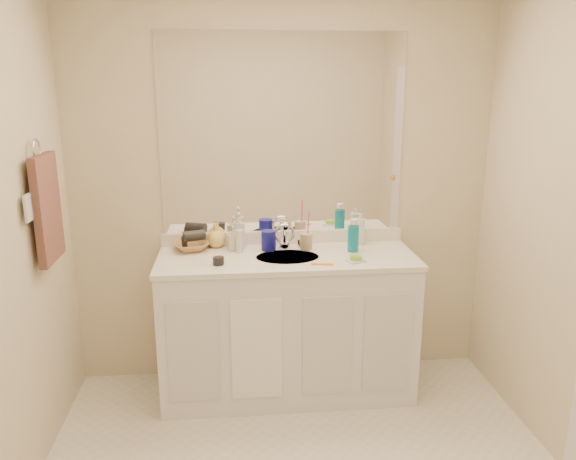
{
  "coord_description": "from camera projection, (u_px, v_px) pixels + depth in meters",
  "views": [
    {
      "loc": [
        -0.31,
        -2.11,
        1.89
      ],
      "look_at": [
        0.0,
        0.97,
        1.05
      ],
      "focal_mm": 35.0,
      "sensor_mm": 36.0,
      "label": 1
    }
  ],
  "objects": [
    {
      "name": "orange_comb",
      "position": [
        322.0,
        264.0,
        3.14
      ],
      "size": [
        0.13,
        0.04,
        0.01
      ],
      "primitive_type": "cube",
      "rotation": [
        0.0,
        0.0,
        -0.14
      ],
      "color": "orange",
      "rests_on": "countertop"
    },
    {
      "name": "switch_plate",
      "position": [
        28.0,
        208.0,
        2.64
      ],
      "size": [
        0.01,
        0.08,
        0.13
      ],
      "primitive_type": "cube",
      "color": "silver",
      "rests_on": "wall_left"
    },
    {
      "name": "sink_basin",
      "position": [
        287.0,
        259.0,
        3.29
      ],
      "size": [
        0.37,
        0.37,
        0.02
      ],
      "primitive_type": "cylinder",
      "color": "beige",
      "rests_on": "countertop"
    },
    {
      "name": "wicker_basket",
      "position": [
        191.0,
        246.0,
        3.41
      ],
      "size": [
        0.25,
        0.25,
        0.05
      ],
      "primitive_type": "imported",
      "rotation": [
        0.0,
        0.0,
        0.25
      ],
      "color": "#B17C47",
      "rests_on": "countertop"
    },
    {
      "name": "mouthwash_bottle",
      "position": [
        353.0,
        239.0,
        3.37
      ],
      "size": [
        0.09,
        0.09,
        0.16
      ],
      "primitive_type": "cylinder",
      "rotation": [
        0.0,
        0.0,
        0.43
      ],
      "color": "#0C7A94",
      "rests_on": "countertop"
    },
    {
      "name": "wall_back",
      "position": [
        283.0,
        193.0,
        3.49
      ],
      "size": [
        2.6,
        0.02,
        2.4
      ],
      "primitive_type": "cube",
      "color": "beige",
      "rests_on": "floor"
    },
    {
      "name": "vanity_cabinet",
      "position": [
        287.0,
        327.0,
        3.42
      ],
      "size": [
        1.5,
        0.55,
        0.85
      ],
      "primitive_type": "cube",
      "color": "white",
      "rests_on": "floor"
    },
    {
      "name": "soap_bottle_yellow",
      "position": [
        216.0,
        235.0,
        3.46
      ],
      "size": [
        0.13,
        0.13,
        0.15
      ],
      "primitive_type": "imported",
      "rotation": [
        0.0,
        0.0,
        -0.09
      ],
      "color": "#F2CA5E",
      "rests_on": "countertop"
    },
    {
      "name": "dark_jar",
      "position": [
        218.0,
        261.0,
        3.14
      ],
      "size": [
        0.08,
        0.08,
        0.04
      ],
      "primitive_type": "cylinder",
      "rotation": [
        0.0,
        0.0,
        -0.3
      ],
      "color": "black",
      "rests_on": "countertop"
    },
    {
      "name": "hand_towel",
      "position": [
        47.0,
        209.0,
        2.85
      ],
      "size": [
        0.04,
        0.32,
        0.55
      ],
      "primitive_type": "cube",
      "color": "#4A2D27",
      "rests_on": "towel_ring"
    },
    {
      "name": "soap_bottle_cream",
      "position": [
        233.0,
        238.0,
        3.4
      ],
      "size": [
        0.08,
        0.08,
        0.15
      ],
      "primitive_type": "imported",
      "rotation": [
        0.0,
        0.0,
        0.18
      ],
      "color": "beige",
      "rests_on": "countertop"
    },
    {
      "name": "countertop",
      "position": [
        287.0,
        258.0,
        3.31
      ],
      "size": [
        1.52,
        0.57,
        0.03
      ],
      "primitive_type": "cube",
      "color": "white",
      "rests_on": "vanity_cabinet"
    },
    {
      "name": "extra_white_bottle",
      "position": [
        240.0,
        241.0,
        3.35
      ],
      "size": [
        0.04,
        0.04,
        0.14
      ],
      "primitive_type": "cylinder",
      "rotation": [
        0.0,
        0.0,
        0.01
      ],
      "color": "silver",
      "rests_on": "countertop"
    },
    {
      "name": "green_soap",
      "position": [
        356.0,
        257.0,
        3.19
      ],
      "size": [
        0.07,
        0.06,
        0.02
      ],
      "primitive_type": "cube",
      "rotation": [
        0.0,
        0.0,
        -0.13
      ],
      "color": "#85C931",
      "rests_on": "soap_dish"
    },
    {
      "name": "blue_mug",
      "position": [
        269.0,
        240.0,
        3.4
      ],
      "size": [
        0.11,
        0.11,
        0.12
      ],
      "primitive_type": "cylinder",
      "rotation": [
        0.0,
        0.0,
        0.24
      ],
      "color": "navy",
      "rests_on": "countertop"
    },
    {
      "name": "soap_dish",
      "position": [
        356.0,
        261.0,
        3.2
      ],
      "size": [
        0.12,
        0.11,
        0.01
      ],
      "primitive_type": "cube",
      "rotation": [
        0.0,
        0.0,
        0.35
      ],
      "color": "silver",
      "rests_on": "countertop"
    },
    {
      "name": "soap_bottle_white",
      "position": [
        239.0,
        230.0,
        3.44
      ],
      "size": [
        0.09,
        0.09,
        0.22
      ],
      "primitive_type": "imported",
      "rotation": [
        0.0,
        0.0,
        0.09
      ],
      "color": "silver",
      "rests_on": "countertop"
    },
    {
      "name": "mirror",
      "position": [
        283.0,
        135.0,
        3.39
      ],
      "size": [
        1.48,
        0.01,
        1.2
      ],
      "primitive_type": "cube",
      "color": "white",
      "rests_on": "wall_back"
    },
    {
      "name": "tan_cup",
      "position": [
        306.0,
        242.0,
        3.41
      ],
      "size": [
        0.09,
        0.09,
        0.1
      ],
      "primitive_type": "cylinder",
      "rotation": [
        0.0,
        0.0,
        -0.18
      ],
      "color": "tan",
      "rests_on": "countertop"
    },
    {
      "name": "faucet",
      "position": [
        285.0,
        239.0,
        3.44
      ],
      "size": [
        0.02,
        0.02,
        0.11
      ],
      "primitive_type": "cylinder",
      "color": "silver",
      "rests_on": "countertop"
    },
    {
      "name": "backsplash",
      "position": [
        283.0,
        237.0,
        3.54
      ],
      "size": [
        1.52,
        0.03,
        0.08
      ],
      "primitive_type": "cube",
      "color": "white",
      "rests_on": "countertop"
    },
    {
      "name": "towel_ring",
      "position": [
        36.0,
        150.0,
        2.77
      ],
      "size": [
        0.01,
        0.11,
        0.11
      ],
      "primitive_type": "torus",
      "rotation": [
        0.0,
        1.57,
        0.0
      ],
      "color": "silver",
      "rests_on": "wall_left"
    },
    {
      "name": "hair_dryer",
      "position": [
        194.0,
        236.0,
        3.39
      ],
      "size": [
        0.14,
        0.1,
        0.06
      ],
      "primitive_type": "cylinder",
      "rotation": [
        0.0,
        1.57,
        0.34
      ],
      "color": "black",
      "rests_on": "wicker_basket"
    },
    {
      "name": "toothbrush",
      "position": [
        308.0,
        226.0,
        3.39
      ],
      "size": [
        0.02,
        0.04,
        0.18
      ],
      "primitive_type": "cylinder",
      "rotation": [
        0.14,
        0.0,
        0.32
      ],
      "color": "#F941A9",
      "rests_on": "tan_cup"
    },
    {
      "name": "clear_pump_bottle",
      "position": [
        360.0,
        232.0,
        3.51
      ],
      "size": [
        0.08,
        0.08,
        0.17
      ],
      "primitive_type": "cylinder",
      "rotation": [
        0.0,
        0.0,
        0.26
      ],
      "color": "white",
      "rests_on": "countertop"
    }
  ]
}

